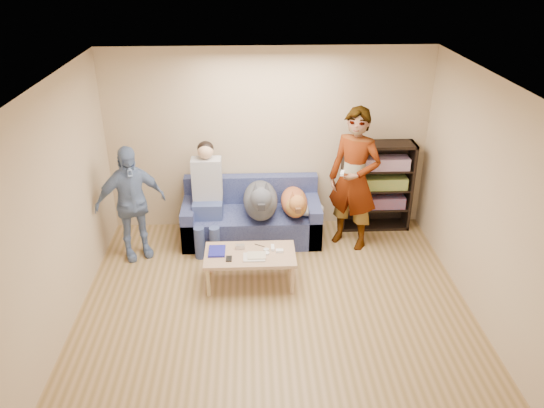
{
  "coord_description": "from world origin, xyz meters",
  "views": [
    {
      "loc": [
        -0.25,
        -4.55,
        3.79
      ],
      "look_at": [
        0.0,
        1.2,
        0.95
      ],
      "focal_mm": 35.0,
      "sensor_mm": 36.0,
      "label": 1
    }
  ],
  "objects_px": {
    "person_standing_right": "(354,180)",
    "dog_gray": "(261,200)",
    "person_seated": "(207,192)",
    "person_standing_left": "(131,203)",
    "notebook_blue": "(217,251)",
    "camera_silver": "(240,247)",
    "dog_tan": "(295,203)",
    "bookshelf": "(376,184)",
    "sofa": "(252,219)",
    "coffee_table": "(250,257)"
  },
  "relations": [
    {
      "from": "person_standing_right",
      "to": "coffee_table",
      "type": "relative_size",
      "value": 1.77
    },
    {
      "from": "notebook_blue",
      "to": "dog_tan",
      "type": "relative_size",
      "value": 0.23
    },
    {
      "from": "person_standing_left",
      "to": "camera_silver",
      "type": "bearing_deg",
      "value": -48.72
    },
    {
      "from": "dog_tan",
      "to": "coffee_table",
      "type": "bearing_deg",
      "value": -122.36
    },
    {
      "from": "dog_gray",
      "to": "person_standing_left",
      "type": "bearing_deg",
      "value": -171.79
    },
    {
      "from": "person_seated",
      "to": "coffee_table",
      "type": "distance_m",
      "value": 1.25
    },
    {
      "from": "notebook_blue",
      "to": "sofa",
      "type": "xyz_separation_m",
      "value": [
        0.43,
        1.11,
        -0.15
      ]
    },
    {
      "from": "person_seated",
      "to": "person_standing_left",
      "type": "bearing_deg",
      "value": -161.64
    },
    {
      "from": "person_seated",
      "to": "coffee_table",
      "type": "bearing_deg",
      "value": -61.37
    },
    {
      "from": "bookshelf",
      "to": "coffee_table",
      "type": "bearing_deg",
      "value": -142.64
    },
    {
      "from": "camera_silver",
      "to": "bookshelf",
      "type": "bearing_deg",
      "value": 33.22
    },
    {
      "from": "sofa",
      "to": "dog_tan",
      "type": "relative_size",
      "value": 1.66
    },
    {
      "from": "person_standing_left",
      "to": "person_seated",
      "type": "height_order",
      "value": "person_standing_left"
    },
    {
      "from": "person_seated",
      "to": "bookshelf",
      "type": "bearing_deg",
      "value": 8.56
    },
    {
      "from": "dog_tan",
      "to": "camera_silver",
      "type": "bearing_deg",
      "value": -130.75
    },
    {
      "from": "person_standing_right",
      "to": "person_seated",
      "type": "height_order",
      "value": "person_standing_right"
    },
    {
      "from": "camera_silver",
      "to": "person_standing_left",
      "type": "bearing_deg",
      "value": 157.0
    },
    {
      "from": "person_standing_left",
      "to": "bookshelf",
      "type": "xyz_separation_m",
      "value": [
        3.35,
        0.68,
        -0.1
      ]
    },
    {
      "from": "person_standing_left",
      "to": "camera_silver",
      "type": "xyz_separation_m",
      "value": [
        1.41,
        -0.6,
        -0.33
      ]
    },
    {
      "from": "dog_gray",
      "to": "coffee_table",
      "type": "relative_size",
      "value": 1.16
    },
    {
      "from": "person_standing_left",
      "to": "person_seated",
      "type": "distance_m",
      "value": 1.01
    },
    {
      "from": "sofa",
      "to": "dog_tan",
      "type": "height_order",
      "value": "dog_tan"
    },
    {
      "from": "camera_silver",
      "to": "bookshelf",
      "type": "distance_m",
      "value": 2.34
    },
    {
      "from": "dog_gray",
      "to": "person_standing_right",
      "type": "bearing_deg",
      "value": -2.53
    },
    {
      "from": "person_standing_right",
      "to": "person_seated",
      "type": "bearing_deg",
      "value": -148.59
    },
    {
      "from": "person_standing_right",
      "to": "dog_gray",
      "type": "relative_size",
      "value": 1.52
    },
    {
      "from": "dog_tan",
      "to": "bookshelf",
      "type": "relative_size",
      "value": 0.88
    },
    {
      "from": "camera_silver",
      "to": "dog_tan",
      "type": "height_order",
      "value": "dog_tan"
    },
    {
      "from": "person_standing_right",
      "to": "sofa",
      "type": "relative_size",
      "value": 1.02
    },
    {
      "from": "dog_tan",
      "to": "coffee_table",
      "type": "xyz_separation_m",
      "value": [
        -0.62,
        -0.98,
        -0.24
      ]
    },
    {
      "from": "dog_gray",
      "to": "dog_tan",
      "type": "xyz_separation_m",
      "value": [
        0.47,
        0.02,
        -0.06
      ]
    },
    {
      "from": "sofa",
      "to": "bookshelf",
      "type": "distance_m",
      "value": 1.86
    },
    {
      "from": "bookshelf",
      "to": "camera_silver",
      "type": "bearing_deg",
      "value": -146.78
    },
    {
      "from": "person_standing_right",
      "to": "notebook_blue",
      "type": "height_order",
      "value": "person_standing_right"
    },
    {
      "from": "person_standing_left",
      "to": "dog_gray",
      "type": "height_order",
      "value": "person_standing_left"
    },
    {
      "from": "bookshelf",
      "to": "person_seated",
      "type": "bearing_deg",
      "value": -171.44
    },
    {
      "from": "person_standing_left",
      "to": "person_seated",
      "type": "xyz_separation_m",
      "value": [
        0.96,
        0.32,
        -0.0
      ]
    },
    {
      "from": "person_standing_left",
      "to": "sofa",
      "type": "distance_m",
      "value": 1.69
    },
    {
      "from": "dog_gray",
      "to": "sofa",
      "type": "bearing_deg",
      "value": 121.6
    },
    {
      "from": "notebook_blue",
      "to": "sofa",
      "type": "bearing_deg",
      "value": 68.93
    },
    {
      "from": "person_standing_right",
      "to": "person_standing_left",
      "type": "bearing_deg",
      "value": -141.09
    },
    {
      "from": "person_standing_left",
      "to": "coffee_table",
      "type": "xyz_separation_m",
      "value": [
        1.53,
        -0.72,
        -0.4
      ]
    },
    {
      "from": "notebook_blue",
      "to": "camera_silver",
      "type": "height_order",
      "value": "camera_silver"
    },
    {
      "from": "person_standing_left",
      "to": "notebook_blue",
      "type": "height_order",
      "value": "person_standing_left"
    },
    {
      "from": "dog_gray",
      "to": "coffee_table",
      "type": "xyz_separation_m",
      "value": [
        -0.15,
        -0.96,
        -0.29
      ]
    },
    {
      "from": "camera_silver",
      "to": "sofa",
      "type": "relative_size",
      "value": 0.06
    },
    {
      "from": "notebook_blue",
      "to": "dog_tan",
      "type": "distance_m",
      "value": 1.39
    },
    {
      "from": "notebook_blue",
      "to": "person_seated",
      "type": "relative_size",
      "value": 0.18
    },
    {
      "from": "person_standing_right",
      "to": "person_standing_left",
      "type": "distance_m",
      "value": 2.94
    },
    {
      "from": "person_standing_left",
      "to": "bookshelf",
      "type": "height_order",
      "value": "person_standing_left"
    }
  ]
}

